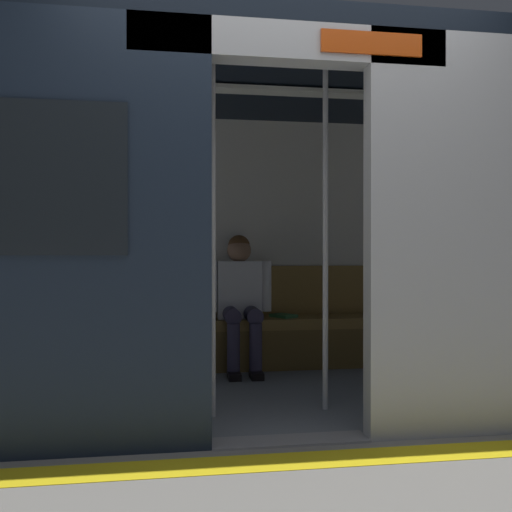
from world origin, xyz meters
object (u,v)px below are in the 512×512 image
Objects in this scene: train_car at (250,182)px; bench_seat at (240,330)px; handbag at (191,309)px; book at (284,316)px; grab_pole_far at (325,239)px; grab_pole_door at (213,238)px; person_seated at (241,293)px.

bench_seat is (-0.05, -0.92, -1.18)m from train_car.
book is (-0.82, 0.01, -0.07)m from handbag.
grab_pole_far reaches higher than handbag.
grab_pole_door is at bearing 75.96° from bench_seat.
grab_pole_far is (-0.37, 1.41, 0.77)m from bench_seat.
book is 1.80m from grab_pole_door.
train_car is 24.62× the size of handbag.
grab_pole_far reaches higher than book.
grab_pole_far is at bearing -175.84° from grab_pole_door.
book is (-0.40, -0.09, -0.21)m from person_seated.
book is at bearing 179.10° from handbag.
grab_pole_door is (0.32, 0.54, -0.42)m from train_car.
train_car is at bearing 86.85° from bench_seat.
person_seated is 0.45m from handbag.
handbag reaches higher than bench_seat.
grab_pole_door is (0.76, 1.50, 0.65)m from book.
book is 0.10× the size of grab_pole_far.
grab_pole_far is (-0.79, 1.46, 0.58)m from handbag.
bench_seat is 1.65m from grab_pole_far.
grab_pole_door is 0.73m from grab_pole_far.
handbag is 0.82m from book.
handbag is 0.12× the size of grab_pole_door.
grab_pole_far is at bearing 118.40° from handbag.
grab_pole_far is at bearing 130.56° from train_car.
handbag is 0.12× the size of grab_pole_far.
person_seated is at bearing 166.92° from handbag.
grab_pole_door reaches higher than person_seated.
train_car reaches higher than bench_seat.
grab_pole_door is 1.00× the size of grab_pole_far.
train_car is 1.50m from bench_seat.
person_seated is at bearing -18.72° from book.
train_car is 1.44m from handbag.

